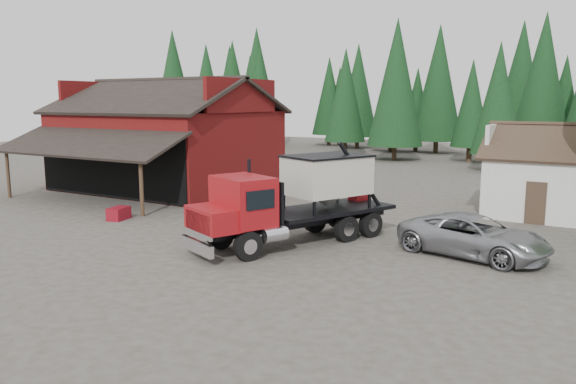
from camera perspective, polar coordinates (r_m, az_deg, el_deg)
The scene contains 9 objects.
ground at distance 23.72m, azimuth -8.50°, elevation -4.72°, with size 120.00×120.00×0.00m, color #3F3931.
red_barn at distance 37.84m, azimuth -12.18°, elevation 4.51°, with size 12.80×13.63×7.18m.
conifer_backdrop at distance 61.86m, azimuth 16.74°, elevation 3.59°, with size 76.00×16.00×16.00m, color black, non-canonical shape.
near_pine_a at distance 58.64m, azimuth -8.24°, elevation 9.85°, with size 4.40×4.40×11.40m.
near_pine_b at distance 48.61m, azimuth 20.57°, elevation 8.92°, with size 3.96×3.96×10.40m.
near_pine_d at distance 55.10m, azimuth 10.95°, elevation 10.87°, with size 5.28×5.28×13.40m.
feed_truck at distance 22.44m, azimuth 0.94°, elevation -0.50°, with size 5.77×9.14×4.04m.
silver_car at distance 21.86m, azimuth 18.37°, elevation -4.27°, with size 2.52×5.46×1.52m, color #96989D.
equip_box at distance 28.35m, azimuth -16.82°, elevation -2.10°, with size 0.70×1.10×0.60m, color maroon.
Camera 1 is at (14.55, -17.86, 5.69)m, focal length 35.00 mm.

